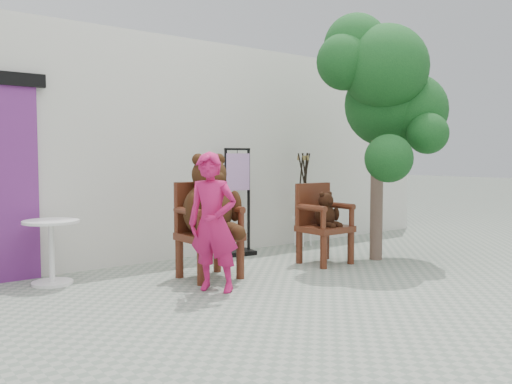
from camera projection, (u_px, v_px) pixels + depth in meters
ground_plane at (348, 289)px, 5.71m from camera, size 60.00×60.00×0.00m
back_wall at (194, 150)px, 8.05m from camera, size 9.00×1.00×3.00m
chair_big at (209, 209)px, 6.18m from camera, size 0.71×0.75×1.43m
chair_small at (322, 218)px, 7.08m from camera, size 0.60×0.55×1.05m
person at (213, 224)px, 5.48m from camera, size 0.58×0.63×1.44m
cafe_table at (51, 244)px, 5.90m from camera, size 0.60×0.60×0.70m
display_stand at (237, 214)px, 7.68m from camera, size 0.50×0.42×1.51m
stool_bucket at (303, 205)px, 8.45m from camera, size 0.32×0.32×1.45m
tree at (387, 90)px, 7.26m from camera, size 1.98×1.58×3.28m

